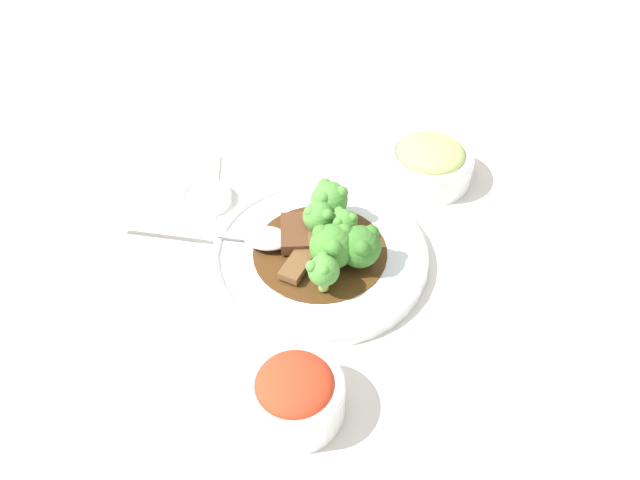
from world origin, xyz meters
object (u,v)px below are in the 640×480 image
object	(u,v)px
beef_strip_1	(300,260)
main_plate	(320,254)
beef_strip_2	(294,233)
sauce_dish	(206,197)
side_bowl_kimchi	(295,393)
broccoli_floret_2	(329,199)
side_bowl_appetizer	(429,162)
serving_spoon	(247,236)
beef_strip_0	(317,243)
broccoli_floret_1	(320,216)
broccoli_floret_3	(332,246)
broccoli_floret_0	(360,246)
broccoli_floret_5	(343,223)
broccoli_floret_4	(322,270)

from	to	relation	value
beef_strip_1	main_plate	bearing A→B (deg)	131.56
beef_strip_2	sauce_dish	bearing A→B (deg)	-129.91
side_bowl_kimchi	sauce_dish	xyz separation A→B (m)	(-0.31, -0.11, -0.02)
broccoli_floret_2	side_bowl_appetizer	bearing A→B (deg)	122.66
beef_strip_1	serving_spoon	xyz separation A→B (m)	(-0.04, -0.06, 0.00)
broccoli_floret_2	side_bowl_appetizer	xyz separation A→B (m)	(-0.09, 0.14, -0.02)
main_plate	broccoli_floret_2	size ratio (longest dim) A/B	4.87
beef_strip_0	beef_strip_2	bearing A→B (deg)	-124.34
beef_strip_0	sauce_dish	xyz separation A→B (m)	(-0.11, -0.14, -0.02)
broccoli_floret_1	side_bowl_kimchi	xyz separation A→B (m)	(0.22, -0.04, -0.02)
serving_spoon	side_bowl_appetizer	world-z (taller)	side_bowl_appetizer
main_plate	side_bowl_appetizer	bearing A→B (deg)	132.46
broccoli_floret_2	serving_spoon	bearing A→B (deg)	-72.44
beef_strip_1	broccoli_floret_3	size ratio (longest dim) A/B	1.29
beef_strip_1	serving_spoon	world-z (taller)	serving_spoon
broccoli_floret_0	sauce_dish	world-z (taller)	broccoli_floret_0
broccoli_floret_2	sauce_dish	size ratio (longest dim) A/B	0.80
broccoli_floret_0	serving_spoon	world-z (taller)	broccoli_floret_0
broccoli_floret_1	sauce_dish	bearing A→B (deg)	-121.70
main_plate	broccoli_floret_1	world-z (taller)	broccoli_floret_1
main_plate	beef_strip_0	world-z (taller)	beef_strip_0
side_bowl_kimchi	sauce_dish	bearing A→B (deg)	-161.27
broccoli_floret_1	broccoli_floret_5	distance (m)	0.03
broccoli_floret_3	broccoli_floret_5	bearing A→B (deg)	159.12
beef_strip_1	side_bowl_kimchi	bearing A→B (deg)	-3.93
beef_strip_0	broccoli_floret_4	xyz separation A→B (m)	(0.06, 0.00, 0.02)
main_plate	broccoli_floret_5	distance (m)	0.05
broccoli_floret_1	main_plate	bearing A→B (deg)	-4.26
broccoli_floret_0	broccoli_floret_4	distance (m)	0.06
main_plate	beef_strip_2	world-z (taller)	beef_strip_2
broccoli_floret_5	side_bowl_appetizer	world-z (taller)	same
beef_strip_1	broccoli_floret_4	distance (m)	0.05
beef_strip_0	sauce_dish	distance (m)	0.18
main_plate	broccoli_floret_2	xyz separation A→B (m)	(-0.05, 0.01, 0.04)
serving_spoon	side_bowl_kimchi	xyz separation A→B (m)	(0.22, 0.05, 0.01)
beef_strip_2	serving_spoon	size ratio (longest dim) A/B	0.26
broccoli_floret_3	broccoli_floret_4	bearing A→B (deg)	-21.31
broccoli_floret_5	serving_spoon	xyz separation A→B (m)	(-0.00, -0.11, -0.02)
broccoli_floret_0	broccoli_floret_1	size ratio (longest dim) A/B	1.08
beef_strip_1	broccoli_floret_5	world-z (taller)	broccoli_floret_5
beef_strip_2	broccoli_floret_4	world-z (taller)	broccoli_floret_4
broccoli_floret_1	side_bowl_appetizer	bearing A→B (deg)	127.16
broccoli_floret_5	beef_strip_0	bearing A→B (deg)	-62.75
broccoli_floret_0	side_bowl_appetizer	bearing A→B (deg)	145.98
broccoli_floret_0	sauce_dish	distance (m)	0.24
beef_strip_0	broccoli_floret_1	bearing A→B (deg)	167.78
broccoli_floret_4	broccoli_floret_2	bearing A→B (deg)	171.51
broccoli_floret_4	side_bowl_kimchi	xyz separation A→B (m)	(0.14, -0.03, -0.02)
broccoli_floret_2	beef_strip_1	bearing A→B (deg)	-27.69
beef_strip_0	broccoli_floret_2	distance (m)	0.06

